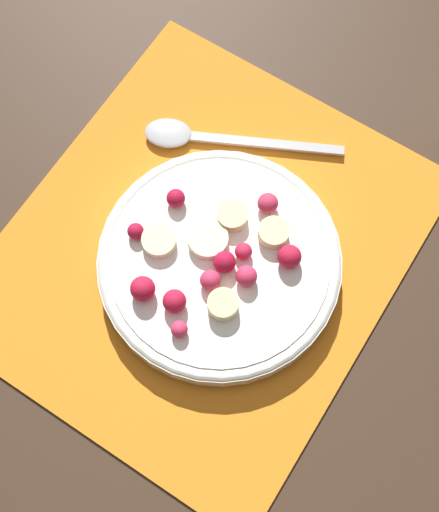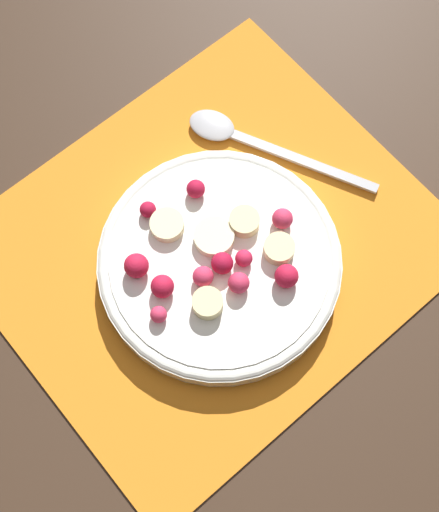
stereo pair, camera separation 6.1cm
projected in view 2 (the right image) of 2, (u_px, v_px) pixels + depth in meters
name	position (u px, v px, depth m)	size (l,w,h in m)	color
ground_plane	(210.00, 247.00, 0.65)	(3.00, 3.00, 0.00)	#382619
placemat	(210.00, 245.00, 0.65)	(0.39, 0.33, 0.01)	orange
fruit_bowl	(219.00, 262.00, 0.63)	(0.22, 0.22, 0.05)	silver
spoon	(241.00, 137.00, 0.68)	(0.10, 0.18, 0.01)	#B2B2B7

